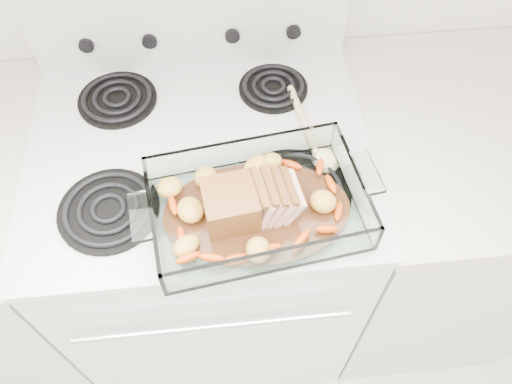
{
  "coord_description": "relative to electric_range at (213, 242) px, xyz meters",
  "views": [
    {
      "loc": [
        0.05,
        0.92,
        1.8
      ],
      "look_at": [
        0.11,
        1.47,
        0.99
      ],
      "focal_mm": 35.0,
      "sensor_mm": 36.0,
      "label": 1
    }
  ],
  "objects": [
    {
      "name": "wooden_spoon",
      "position": [
        0.26,
        -0.03,
        0.46
      ],
      "size": [
        0.08,
        0.27,
        0.02
      ],
      "rotation": [
        0.0,
        0.0,
        0.13
      ],
      "color": "#DEBB8C",
      "rests_on": "electric_range"
    },
    {
      "name": "baking_dish",
      "position": [
        0.11,
        -0.2,
        0.48
      ],
      "size": [
        0.41,
        0.27,
        0.08
      ],
      "rotation": [
        0.0,
        0.0,
        0.13
      ],
      "color": "silver",
      "rests_on": "electric_range"
    },
    {
      "name": "pork_roast",
      "position": [
        0.08,
        -0.2,
        0.51
      ],
      "size": [
        0.19,
        0.1,
        0.08
      ],
      "rotation": [
        0.0,
        0.0,
        -0.31
      ],
      "color": "brown",
      "rests_on": "baking_dish"
    },
    {
      "name": "roast_vegetables",
      "position": [
        0.11,
        -0.17,
        0.49
      ],
      "size": [
        0.33,
        0.18,
        0.04
      ],
      "rotation": [
        0.0,
        0.0,
        0.27
      ],
      "color": "#D13C00",
      "rests_on": "baking_dish"
    },
    {
      "name": "counter_right",
      "position": [
        0.66,
        -0.0,
        -0.02
      ],
      "size": [
        0.58,
        0.68,
        0.93
      ],
      "color": "silver",
      "rests_on": "ground"
    },
    {
      "name": "electric_range",
      "position": [
        0.0,
        0.0,
        0.0
      ],
      "size": [
        0.78,
        0.7,
        1.12
      ],
      "color": "silver",
      "rests_on": "ground"
    }
  ]
}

